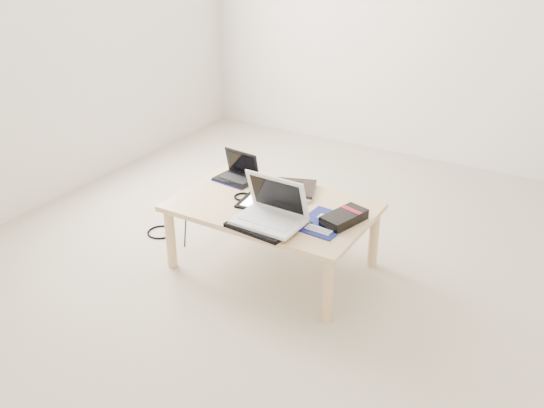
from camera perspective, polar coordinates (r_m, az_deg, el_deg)
The scene contains 13 objects.
ground at distance 3.54m, azimuth 3.53°, elevation -6.18°, with size 4.00×4.00×0.00m, color beige.
coffee_table at distance 3.39m, azimuth 0.03°, elevation -0.79°, with size 1.10×0.70×0.40m.
book at distance 3.53m, azimuth 1.70°, elevation 1.47°, with size 0.35×0.33×0.03m.
netbook at distance 3.67m, azimuth -3.27°, elevation 2.85°, with size 0.26×0.20×0.17m.
tablet at distance 3.37m, azimuth -0.73°, elevation 0.06°, with size 0.30×0.24×0.01m.
remote at distance 3.34m, azimuth 2.07°, elevation -0.13°, with size 0.12×0.23×0.02m.
neoprene_sleeve at distance 3.14m, azimuth -0.87°, elevation -1.97°, with size 0.33×0.24×0.02m, color black.
white_laptop at distance 3.14m, azimuth -0.06°, elevation -0.76°, with size 0.36×0.26×0.24m.
motherboard at distance 3.19m, azimuth 4.93°, elevation -1.77°, with size 0.26×0.32×0.01m.
gpu_box at distance 3.20m, azimuth 6.80°, elevation -1.30°, with size 0.19×0.28×0.06m.
cable_coil at distance 3.45m, azimuth -2.76°, elevation 0.69°, with size 0.10×0.10×0.01m, color black.
floor_cable_coil at distance 3.96m, azimuth -10.42°, elevation -2.62°, with size 0.18×0.18×0.01m, color black.
floor_cable_trail at distance 3.94m, azimuth -8.18°, elevation -2.65°, with size 0.01×0.01×0.36m, color black.
Camera 1 is at (1.33, -2.66, 1.92)m, focal length 40.00 mm.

